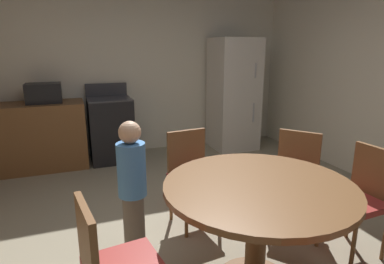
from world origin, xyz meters
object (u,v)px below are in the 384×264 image
(refrigerator, at_px, (233,94))
(microwave, at_px, (44,93))
(chair_east, at_px, (362,194))
(person_child, at_px, (132,186))
(chair_north, at_px, (192,171))
(oven_range, at_px, (111,129))
(dining_table, at_px, (258,205))
(chair_northeast, at_px, (294,173))

(refrigerator, height_order, microwave, refrigerator)
(microwave, height_order, chair_east, microwave)
(chair_east, bearing_deg, microwave, -54.18)
(microwave, relative_size, person_child, 0.40)
(chair_north, bearing_deg, chair_east, 43.48)
(chair_east, distance_m, person_child, 1.79)
(oven_range, xyz_separation_m, person_child, (-0.12, -2.36, 0.11))
(dining_table, height_order, chair_east, chair_east)
(person_child, bearing_deg, refrigerator, 91.60)
(dining_table, bearing_deg, microwave, 115.08)
(chair_north, bearing_deg, microwave, -153.40)
(dining_table, bearing_deg, refrigerator, 65.30)
(dining_table, relative_size, person_child, 1.14)
(person_child, bearing_deg, oven_range, 130.62)
(microwave, bearing_deg, chair_east, -51.22)
(refrigerator, distance_m, chair_north, 2.52)
(oven_range, xyz_separation_m, chair_north, (0.48, -2.06, 0.03))
(oven_range, distance_m, dining_table, 3.09)
(microwave, distance_m, chair_east, 3.86)
(refrigerator, height_order, chair_north, refrigerator)
(chair_northeast, bearing_deg, oven_range, -99.26)
(dining_table, height_order, person_child, person_child)
(dining_table, bearing_deg, chair_east, 2.96)
(refrigerator, height_order, dining_table, refrigerator)
(dining_table, xyz_separation_m, chair_east, (0.98, 0.05, -0.10))
(chair_east, xyz_separation_m, chair_northeast, (-0.21, 0.56, 0.00))
(microwave, distance_m, dining_table, 3.37)
(dining_table, distance_m, chair_north, 0.98)
(microwave, bearing_deg, refrigerator, -1.03)
(chair_east, bearing_deg, chair_northeast, -72.31)
(oven_range, relative_size, person_child, 1.01)
(microwave, xyz_separation_m, person_child, (0.71, -2.36, -0.45))
(microwave, distance_m, chair_north, 2.50)
(chair_northeast, bearing_deg, refrigerator, -142.63)
(chair_northeast, bearing_deg, person_child, -40.87)
(chair_north, bearing_deg, oven_range, -172.84)
(oven_range, xyz_separation_m, chair_east, (1.56, -2.98, 0.03))
(oven_range, relative_size, chair_northeast, 1.26)
(chair_east, relative_size, person_child, 0.80)
(chair_north, distance_m, person_child, 0.68)
(oven_range, distance_m, person_child, 2.37)
(refrigerator, xyz_separation_m, dining_table, (-1.37, -2.98, -0.27))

